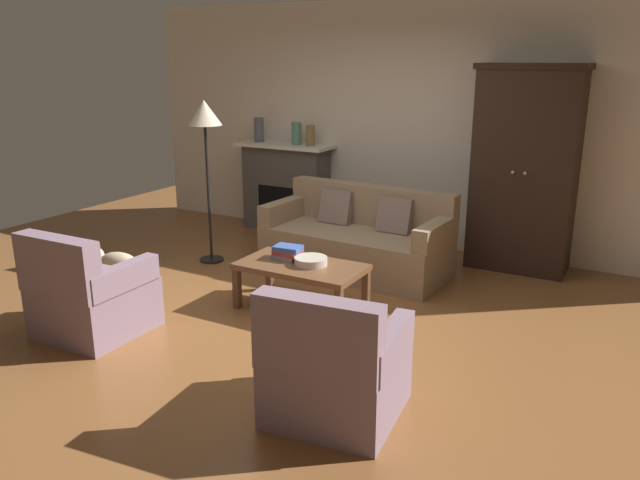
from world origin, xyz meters
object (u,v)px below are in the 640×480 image
Objects in this scene: book_stack at (287,252)px; fruit_bowl at (311,261)px; coffee_table at (301,270)px; mantel_vase_bronze at (311,135)px; fireplace at (286,187)px; floor_lamp at (205,123)px; armoire at (525,169)px; armchair_near_left at (89,297)px; dog at (116,263)px; mantel_vase_jade at (297,134)px; couch at (358,241)px; mantel_vase_slate at (259,130)px; armchair_near_right at (334,370)px.

fruit_bowl is at bearing -9.15° from book_stack.
coffee_table is 4.41× the size of mantel_vase_bronze.
floor_lamp is (-0.03, -1.50, 0.94)m from fireplace.
armoire is at bearing 56.23° from coffee_table.
floor_lamp is at bearing -105.60° from mantel_vase_bronze.
armoire is 4.35m from armchair_near_left.
dog is (-0.31, -2.60, -0.32)m from fireplace.
fireplace is 3.48m from armchair_near_left.
book_stack reaches higher than dog.
book_stack is 1.70m from armchair_near_left.
mantel_vase_jade is (-1.36, 2.17, 0.89)m from coffee_table.
fruit_bowl reaches higher than dog.
mantel_vase_jade is at bearing 178.76° from armoire.
book_stack is at bearing 16.19° from dog.
armoire reaches higher than coffee_table.
mantel_vase_bronze is (-1.16, 2.17, 0.88)m from coffee_table.
couch is 1.18m from fruit_bowl.
couch is 1.90m from mantel_vase_jade.
floor_lamp is at bearing -154.56° from armoire.
couch is 2.33m from mantel_vase_slate.
mantel_vase_bronze is 3.57m from armchair_near_left.
armchair_near_right is (1.09, -2.58, -0.00)m from couch.
mantel_vase_slate is 0.54× the size of dog.
armoire reaches higher than fireplace.
armoire reaches higher than mantel_vase_jade.
armchair_near_right is at bearing -58.00° from mantel_vase_bronze.
mantel_vase_slate is (-1.89, 0.98, 0.95)m from couch.
fireplace is 2.64m from dog.
couch is 1.15m from book_stack.
couch is at bearing -147.53° from armoire.
mantel_vase_bronze is (-0.97, 2.10, 0.76)m from book_stack.
armoire is at bearing 57.46° from fruit_bowl.
mantel_vase_slate reaches higher than mantel_vase_jade.
book_stack is at bearing -57.45° from fireplace.
armoire is at bearing -1.24° from mantel_vase_jade.
fireplace is 2.24× the size of dog.
fireplace is at bearing 177.30° from mantel_vase_bronze.
couch is at bearing 91.34° from coffee_table.
couch reaches higher than coffee_table.
coffee_table is at bearing -58.00° from mantel_vase_jade.
mantel_vase_slate is at bearing 178.97° from armoire.
coffee_table is at bearing -48.57° from mantel_vase_slate.
fireplace is 2.99m from armoire.
dog is (-0.63, 0.86, -0.07)m from armchair_near_left.
mantel_vase_jade is at bearing 79.29° from dog.
armchair_near_right is (2.60, -3.58, -0.25)m from fireplace.
couch is at bearing -40.84° from mantel_vase_bronze.
fruit_bowl is (-1.33, -2.08, -0.60)m from armoire.
floor_lamp is (-1.65, 0.67, 1.05)m from fruit_bowl.
armchair_near_right is (2.22, -3.56, -0.93)m from mantel_vase_bronze.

